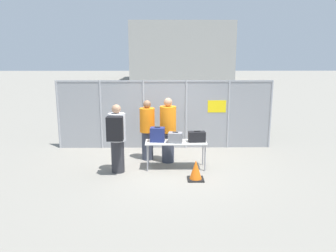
# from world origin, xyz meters

# --- Properties ---
(ground_plane) EXTENTS (120.00, 120.00, 0.00)m
(ground_plane) POSITION_xyz_m (0.00, 0.00, 0.00)
(ground_plane) COLOR gray
(fence_section) EXTENTS (7.04, 0.07, 2.25)m
(fence_section) POSITION_xyz_m (0.01, 1.95, 1.17)
(fence_section) COLOR #9EA0A5
(fence_section) RESTS_ON ground_plane
(inspection_table) EXTENTS (1.65, 0.60, 0.74)m
(inspection_table) POSITION_xyz_m (0.30, -0.10, 0.67)
(inspection_table) COLOR #B2B2AD
(inspection_table) RESTS_ON ground_plane
(suitcase_navy) EXTENTS (0.40, 0.29, 0.41)m
(suitcase_navy) POSITION_xyz_m (-0.20, -0.07, 0.94)
(suitcase_navy) COLOR navy
(suitcase_navy) RESTS_ON inspection_table
(suitcase_grey) EXTENTS (0.40, 0.32, 0.29)m
(suitcase_grey) POSITION_xyz_m (0.28, -0.16, 0.88)
(suitcase_grey) COLOR slate
(suitcase_grey) RESTS_ON inspection_table
(suitcase_black) EXTENTS (0.46, 0.27, 0.30)m
(suitcase_black) POSITION_xyz_m (0.86, -0.10, 0.88)
(suitcase_black) COLOR black
(suitcase_black) RESTS_ON inspection_table
(traveler_hooded) EXTENTS (0.45, 0.69, 1.80)m
(traveler_hooded) POSITION_xyz_m (-1.24, -0.45, 0.99)
(traveler_hooded) COLOR #2D2D33
(traveler_hooded) RESTS_ON ground_plane
(security_worker_near) EXTENTS (0.46, 0.46, 1.86)m
(security_worker_near) POSITION_xyz_m (0.09, 0.45, 0.96)
(security_worker_near) COLOR #383D4C
(security_worker_near) RESTS_ON ground_plane
(security_worker_far) EXTENTS (0.44, 0.44, 1.76)m
(security_worker_far) POSITION_xyz_m (-0.51, 0.70, 0.91)
(security_worker_far) COLOR #383D4C
(security_worker_far) RESTS_ON ground_plane
(utility_trailer) EXTENTS (4.06, 2.11, 0.69)m
(utility_trailer) POSITION_xyz_m (2.12, 4.70, 0.40)
(utility_trailer) COLOR #4C6B47
(utility_trailer) RESTS_ON ground_plane
(distant_hangar) EXTENTS (12.60, 8.23, 7.07)m
(distant_hangar) POSITION_xyz_m (2.16, 34.68, 3.54)
(distant_hangar) COLOR #999993
(distant_hangar) RESTS_ON ground_plane
(traffic_cone) EXTENTS (0.40, 0.40, 0.50)m
(traffic_cone) POSITION_xyz_m (0.76, -0.98, 0.23)
(traffic_cone) COLOR black
(traffic_cone) RESTS_ON ground_plane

